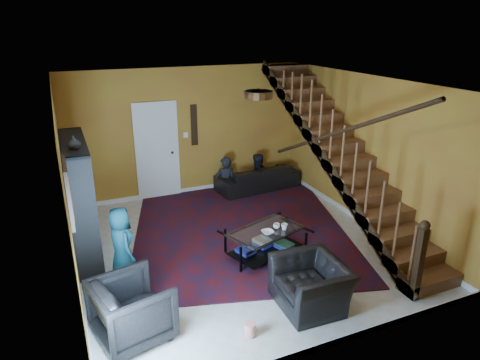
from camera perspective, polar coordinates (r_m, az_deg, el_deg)
The scene contains 21 objects.
floor at distance 7.56m, azimuth -0.50°, elevation -8.71°, with size 5.50×5.50×0.00m, color beige.
room at distance 8.36m, azimuth -12.61°, elevation -5.88°, with size 5.50×5.50×5.50m.
staircase at distance 8.01m, azimuth 13.63°, elevation 3.27°, with size 0.95×5.02×3.18m.
bookshelf at distance 7.23m, azimuth -20.36°, elevation -3.01°, with size 0.35×1.80×2.00m.
door at distance 9.40m, azimuth -10.97°, elevation 3.60°, with size 0.82×0.05×2.05m, color silver.
framed_picture at distance 5.54m, azimuth -21.94°, elevation -1.50°, with size 0.04×0.74×0.74m, color maroon.
wall_hanging at distance 9.47m, azimuth -6.14°, elevation 7.28°, with size 0.14×0.03×0.90m, color black.
ceiling_fixture at distance 5.95m, azimuth 2.46°, elevation 11.32°, with size 0.40×0.40×0.10m, color #3F2814.
rug at distance 8.07m, azimuth -0.03°, elevation -6.64°, with size 3.82×4.37×0.02m, color #400B0D.
sofa at distance 9.92m, azimuth 2.34°, elevation 0.33°, with size 1.91×0.75×0.56m, color black.
armchair_left at distance 5.57m, azimuth -14.17°, elevation -16.41°, with size 0.84×0.87×0.79m, color black.
armchair_right at distance 6.06m, azimuth 9.41°, elevation -13.54°, with size 0.99×0.86×0.64m, color black.
person_adult_a at distance 9.70m, azimuth -1.95°, elevation -0.58°, with size 0.48×0.32×1.32m, color black.
person_adult_b at distance 9.99m, azimuth 2.21°, elevation -0.03°, with size 0.63×0.49×1.29m, color black.
person_child at distance 6.66m, azimuth -15.53°, elevation -8.17°, with size 0.56×0.37×1.15m, color #1A5063.
coffee_table at distance 7.14m, azimuth 3.37°, elevation -8.14°, with size 1.39×1.08×0.47m.
cup_a at distance 7.11m, azimuth 4.89°, elevation -6.15°, with size 0.11×0.11×0.09m, color #999999.
cup_b at distance 7.09m, azimuth 5.93°, elevation -6.22°, with size 0.11×0.11×0.10m, color #999999.
bowl at distance 6.95m, azimuth 3.69°, elevation -6.98°, with size 0.19×0.19×0.05m, color #999999.
vase at distance 6.40m, azimuth -21.28°, elevation 4.67°, with size 0.18×0.18×0.19m, color #999999.
popcorn_bucket at distance 5.60m, azimuth 1.37°, elevation -19.20°, with size 0.15×0.15×0.17m, color red.
Camera 1 is at (-2.55, -6.10, 3.67)m, focal length 32.00 mm.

